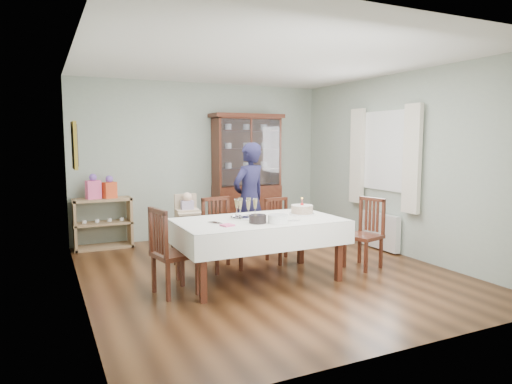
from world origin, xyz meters
TOP-DOWN VIEW (x-y plane):
  - floor at (0.00, 0.00)m, footprint 5.00×5.00m
  - room_shell at (0.00, 0.53)m, footprint 5.00×5.00m
  - dining_table at (-0.25, -0.30)m, footprint 2.01×1.16m
  - china_cabinet at (0.75, 2.26)m, footprint 1.30×0.48m
  - sideboard at (-1.75, 2.28)m, footprint 0.90×0.38m
  - picture_frame at (-2.22, 0.80)m, footprint 0.04×0.48m
  - window at (2.22, 0.30)m, footprint 0.04×1.02m
  - curtain_left at (2.16, -0.32)m, footprint 0.07×0.30m
  - curtain_right at (2.16, 0.92)m, footprint 0.07×0.30m
  - radiator at (2.16, 0.30)m, footprint 0.10×0.80m
  - chair_far_left at (-0.48, 0.33)m, footprint 0.47×0.47m
  - chair_far_right at (0.45, 0.37)m, footprint 0.44×0.44m
  - chair_end_left at (-1.32, -0.34)m, footprint 0.52×0.52m
  - chair_end_right at (1.29, -0.39)m, footprint 0.52×0.52m
  - woman at (0.21, 0.97)m, footprint 0.72×0.60m
  - high_chair at (-0.74, 1.02)m, footprint 0.47×0.47m
  - champagne_tray at (-0.34, -0.16)m, footprint 0.40×0.40m
  - birthday_cake at (0.42, -0.22)m, footprint 0.32×0.32m
  - plate_stack_dark at (-0.36, -0.52)m, footprint 0.24×0.24m
  - plate_stack_white at (-0.16, -0.63)m, footprint 0.25×0.25m
  - napkin_stack at (-0.75, -0.54)m, footprint 0.16×0.16m
  - cutlery at (-0.85, -0.32)m, footprint 0.15×0.19m
  - cake_knife at (0.01, -0.56)m, footprint 0.30×0.11m
  - gift_bag_pink at (-1.88, 2.26)m, footprint 0.24×0.18m
  - gift_bag_orange at (-1.63, 2.26)m, footprint 0.23×0.20m

SIDE VIEW (x-z plane):
  - floor at x=0.00m, z-range 0.00..0.00m
  - chair_far_right at x=0.45m, z-range -0.18..0.71m
  - chair_end_right at x=1.29m, z-range -0.19..0.75m
  - chair_far_left at x=-0.48m, z-range -0.19..0.76m
  - chair_end_left at x=-1.32m, z-range -0.20..0.78m
  - radiator at x=2.16m, z-range 0.02..0.57m
  - high_chair at x=-0.74m, z-range -0.11..0.87m
  - dining_table at x=-0.25m, z-range 0.00..0.76m
  - sideboard at x=-1.75m, z-range 0.00..0.80m
  - cutlery at x=-0.85m, z-range 0.76..0.77m
  - cake_knife at x=0.01m, z-range 0.76..0.77m
  - napkin_stack at x=-0.75m, z-range 0.76..0.78m
  - plate_stack_dark at x=-0.36m, z-range 0.76..0.86m
  - plate_stack_white at x=-0.16m, z-range 0.76..0.86m
  - birthday_cake at x=0.42m, z-range 0.71..0.93m
  - champagne_tray at x=-0.34m, z-range 0.71..0.95m
  - woman at x=0.21m, z-range 0.00..1.68m
  - gift_bag_orange at x=-1.63m, z-range 0.78..1.14m
  - gift_bag_pink at x=-1.88m, z-range 0.78..1.17m
  - china_cabinet at x=0.75m, z-range 0.04..2.21m
  - curtain_left at x=2.16m, z-range 0.67..2.23m
  - curtain_right at x=2.16m, z-range 0.67..2.23m
  - window at x=2.22m, z-range 0.94..2.16m
  - picture_frame at x=-2.22m, z-range 1.36..1.94m
  - room_shell at x=0.00m, z-range -0.80..4.20m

